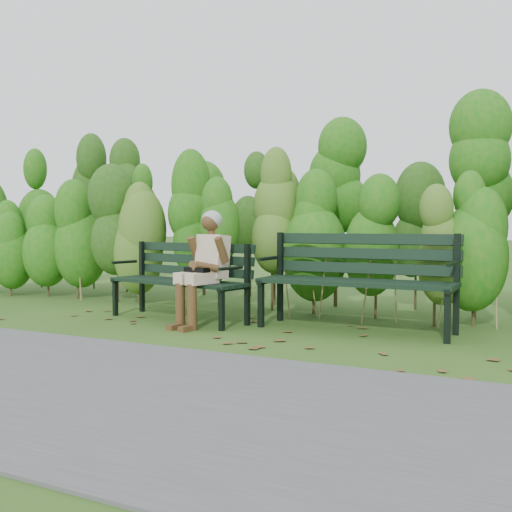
% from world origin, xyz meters
% --- Properties ---
extents(ground, '(80.00, 80.00, 0.00)m').
position_xyz_m(ground, '(0.00, 0.00, 0.00)').
color(ground, '#284B16').
extents(footpath, '(60.00, 2.50, 0.01)m').
position_xyz_m(footpath, '(0.00, -2.20, 0.01)').
color(footpath, '#474749').
rests_on(footpath, ground).
extents(hedge_band, '(11.04, 1.67, 2.42)m').
position_xyz_m(hedge_band, '(0.00, 1.86, 1.26)').
color(hedge_band, '#47381E').
rests_on(hedge_band, ground).
extents(leaf_litter, '(6.03, 2.04, 0.01)m').
position_xyz_m(leaf_litter, '(-0.36, -0.28, 0.00)').
color(leaf_litter, brown).
rests_on(leaf_litter, ground).
extents(bench_left, '(1.82, 0.88, 0.87)m').
position_xyz_m(bench_left, '(-0.98, 0.47, 0.51)').
color(bench_left, black).
rests_on(bench_left, ground).
extents(bench_right, '(1.99, 0.67, 0.99)m').
position_xyz_m(bench_right, '(0.99, 0.73, 0.58)').
color(bench_right, black).
rests_on(bench_right, ground).
extents(seated_woman, '(0.50, 0.74, 1.23)m').
position_xyz_m(seated_woman, '(-0.54, 0.20, 0.70)').
color(seated_woman, '#BFA28F').
rests_on(seated_woman, ground).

